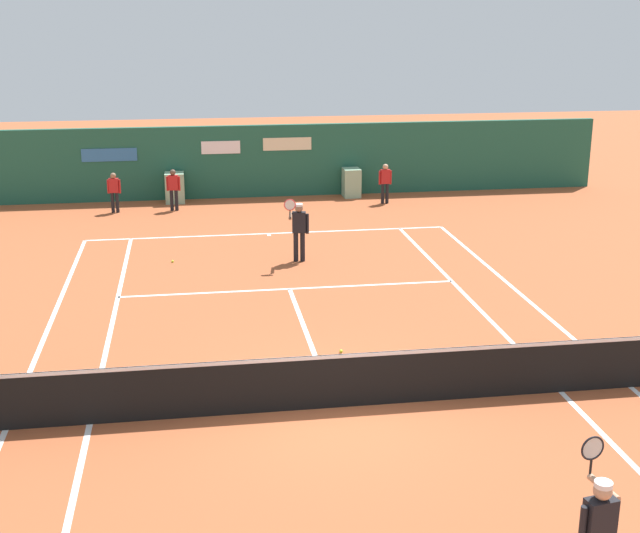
{
  "coord_description": "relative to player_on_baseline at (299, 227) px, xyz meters",
  "views": [
    {
      "loc": [
        -2.23,
        -12.89,
        6.41
      ],
      "look_at": [
        0.6,
        5.5,
        0.8
      ],
      "focal_mm": 48.2,
      "sensor_mm": 36.0,
      "label": 1
    }
  ],
  "objects": [
    {
      "name": "tennis_ball_mid_court",
      "position": [
        -3.3,
        0.4,
        -0.91
      ],
      "size": [
        0.07,
        0.07,
        0.07
      ],
      "primitive_type": "sphere",
      "color": "#CCE033",
      "rests_on": "ground_plane"
    },
    {
      "name": "ball_kid_centre_post",
      "position": [
        -3.3,
        6.53,
        -0.15
      ],
      "size": [
        0.46,
        0.21,
        1.37
      ],
      "rotation": [
        0.0,
        0.0,
        3.02
      ],
      "color": "black",
      "rests_on": "ground_plane"
    },
    {
      "name": "player_on_baseline",
      "position": [
        0.0,
        0.0,
        0.0
      ],
      "size": [
        0.7,
        0.65,
        1.79
      ],
      "rotation": [
        0.0,
        0.0,
        2.99
      ],
      "color": "black",
      "rests_on": "ground_plane"
    },
    {
      "name": "player_near_side",
      "position": [
        1.52,
        -13.91,
        -0.02
      ],
      "size": [
        0.53,
        0.71,
        1.77
      ],
      "rotation": [
        0.0,
        0.0,
        0.17
      ],
      "color": "black",
      "rests_on": "ground_plane"
    },
    {
      "name": "tennis_ball_near_service_line",
      "position": [
        -0.0,
        -6.35,
        -0.91
      ],
      "size": [
        0.07,
        0.07,
        0.07
      ],
      "primitive_type": "sphere",
      "color": "#CCE033",
      "rests_on": "ground_plane"
    },
    {
      "name": "ball_kid_right_post",
      "position": [
        -5.21,
        6.53,
        -0.19
      ],
      "size": [
        0.44,
        0.2,
        1.31
      ],
      "rotation": [
        0.0,
        0.0,
        3.04
      ],
      "color": "black",
      "rests_on": "ground_plane"
    },
    {
      "name": "tennis_net",
      "position": [
        -0.52,
        -8.67,
        -0.43
      ],
      "size": [
        12.1,
        0.1,
        1.07
      ],
      "color": "#4C4C51",
      "rests_on": "ground_plane"
    },
    {
      "name": "ball_kid_left_post",
      "position": [
        3.81,
        6.53,
        -0.16
      ],
      "size": [
        0.46,
        0.19,
        1.36
      ],
      "rotation": [
        0.0,
        0.0,
        3.18
      ],
      "color": "black",
      "rests_on": "ground_plane"
    },
    {
      "name": "ground_plane",
      "position": [
        -0.52,
        -8.1,
        -0.94
      ],
      "size": [
        80.0,
        80.0,
        0.01
      ],
      "color": "#A8512D"
    },
    {
      "name": "sponsor_back_wall",
      "position": [
        -0.52,
        8.3,
        0.28
      ],
      "size": [
        25.0,
        1.02,
        2.52
      ],
      "color": "#1E5642",
      "rests_on": "ground_plane"
    }
  ]
}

